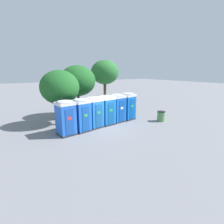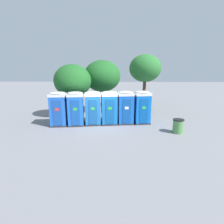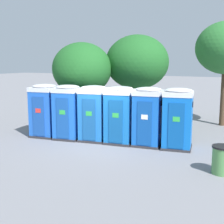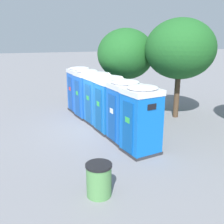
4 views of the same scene
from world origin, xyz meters
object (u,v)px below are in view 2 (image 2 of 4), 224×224
Objects in this scene: portapotty_1 at (76,108)px; street_tree_0 at (102,76)px; street_tree_1 at (145,69)px; street_tree_2 at (73,81)px; portapotty_0 at (59,109)px; trash_can at (178,126)px; portapotty_5 at (142,107)px; portapotty_4 at (126,107)px; portapotty_2 at (93,108)px; portapotty_3 at (109,108)px.

street_tree_0 reaches higher than portapotty_1.
portapotty_1 is 0.44× the size of street_tree_1.
street_tree_2 is (-0.77, 2.45, 1.90)m from portapotty_1.
portapotty_0 is at bearing -122.28° from street_tree_0.
street_tree_0 reaches higher than trash_can.
street_tree_0 is at bearing 57.72° from portapotty_0.
portapotty_4 is at bearing -173.99° from portapotty_5.
portapotty_4 is at bearing -22.36° from street_tree_2.
street_tree_1 is at bearing 80.35° from portapotty_5.
street_tree_2 is at bearing 79.26° from portapotty_0.
street_tree_0 is at bearing 133.10° from trash_can.
street_tree_2 reaches higher than portapotty_4.
portapotty_2 is at bearing -127.12° from street_tree_1.
portapotty_2 is 2.53m from portapotty_4.
street_tree_2 is at bearing 163.37° from portapotty_5.
portapotty_0 is 2.73× the size of trash_can.
street_tree_2 is at bearing 132.49° from portapotty_2.
street_tree_1 reaches higher than portapotty_1.
street_tree_1 is at bearing 31.13° from street_tree_2.
portapotty_1 is at bearing 5.89° from portapotty_0.
street_tree_1 is 8.99m from trash_can.
trash_can is at bearing -16.71° from portapotty_2.
street_tree_0 reaches higher than portapotty_5.
portapotty_1 is 3.79m from portapotty_4.
portapotty_0 is at bearing 170.62° from trash_can.
portapotty_1 is 5.06m from portapotty_5.
portapotty_1 is 0.55× the size of street_tree_2.
portapotty_3 is 4.29m from street_tree_2.
portapotty_5 is 5.50m from street_tree_0.
street_tree_0 is at bearing 102.55° from portapotty_3.
street_tree_1 reaches higher than portapotty_3.
portapotty_4 is at bearing 7.66° from portapotty_2.
portapotty_0 is 8.56m from trash_can.
trash_can is (5.54, -5.92, -3.07)m from street_tree_0.
portapotty_5 is at bearing -99.65° from street_tree_1.
portapotty_1 is at bearing -132.53° from street_tree_1.
portapotty_0 is 0.50× the size of street_tree_0.
portapotty_1 is at bearing 168.01° from trash_can.
street_tree_2 reaches higher than portapotty_5.
street_tree_0 is (0.37, 4.15, 2.26)m from portapotty_2.
portapotty_3 and portapotty_4 have the same top height.
portapotty_5 is 0.44× the size of street_tree_1.
portapotty_5 is at bearing -16.63° from street_tree_2.
portapotty_4 is 1.27m from portapotty_5.
portapotty_0 is 10.30m from street_tree_1.
street_tree_0 is 1.10× the size of street_tree_2.
street_tree_2 is (-6.76, -4.09, -1.12)m from street_tree_1.
trash_can is (5.91, -1.77, -0.81)m from portapotty_2.
portapotty_1 and portapotty_5 have the same top height.
portapotty_3 is 2.73× the size of trash_can.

